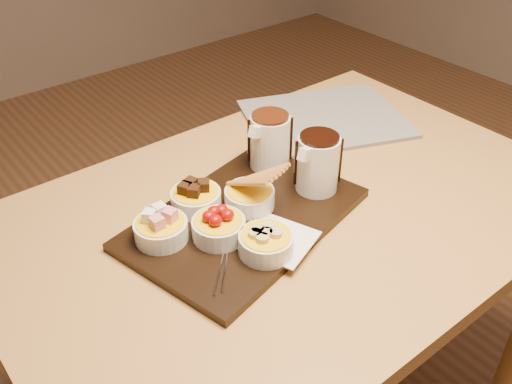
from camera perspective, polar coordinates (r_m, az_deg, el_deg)
dining_table at (r=1.24m, az=3.48°, el=-5.10°), size 1.20×0.80×0.75m
serving_board at (r=1.13m, az=-1.19°, el=-2.67°), size 0.52×0.40×0.02m
napkin at (r=1.06m, az=2.32°, el=-4.81°), size 0.16×0.16×0.00m
bowl_marshmallows at (r=1.07m, az=-9.47°, el=-3.82°), size 0.10×0.10×0.04m
bowl_cake at (r=1.13m, az=-6.02°, el=-0.78°), size 0.10×0.10×0.04m
bowl_strawberries at (r=1.06m, az=-3.74°, el=-3.68°), size 0.10×0.10×0.04m
bowl_biscotti at (r=1.13m, az=-0.64°, el=-0.62°), size 0.10×0.10×0.04m
bowl_bananas at (r=1.02m, az=1.01°, el=-5.21°), size 0.10×0.10×0.04m
pitcher_dark_chocolate at (r=1.17m, az=6.19°, el=2.81°), size 0.10×0.10×0.12m
pitcher_milk_chocolate at (r=1.24m, az=1.39°, el=5.04°), size 0.10×0.10×0.12m
fondue_skewers at (r=1.05m, az=-3.04°, el=-5.14°), size 0.21×0.20×0.01m
newspaper at (r=1.49m, az=6.89°, el=7.30°), size 0.48×0.43×0.01m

